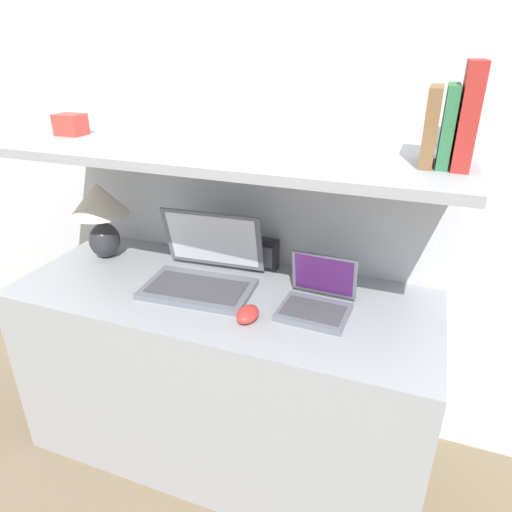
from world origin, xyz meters
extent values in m
plane|color=#7A664C|center=(0.00, 0.00, 0.00)|extent=(12.00, 12.00, 0.00)
cube|color=silver|center=(0.00, 0.65, 1.20)|extent=(6.00, 0.05, 2.40)
cube|color=#999EA3|center=(0.00, 0.29, 0.35)|extent=(1.45, 0.58, 0.70)
cube|color=silver|center=(0.00, 0.60, 0.58)|extent=(1.45, 0.04, 1.15)
cube|color=#999EA3|center=(0.00, 0.36, 1.17)|extent=(1.45, 0.52, 0.03)
ellipsoid|color=#2D2D33|center=(-0.55, 0.39, 0.77)|extent=(0.12, 0.12, 0.14)
cylinder|color=tan|center=(-0.55, 0.39, 0.86)|extent=(0.02, 0.02, 0.04)
cone|color=beige|center=(-0.55, 0.39, 0.94)|extent=(0.22, 0.22, 0.12)
cube|color=slate|center=(-0.07, 0.27, 0.71)|extent=(0.38, 0.25, 0.02)
cube|color=#47474C|center=(-0.07, 0.26, 0.72)|extent=(0.33, 0.18, 0.00)
cube|color=slate|center=(-0.08, 0.42, 0.84)|extent=(0.37, 0.09, 0.23)
cube|color=white|center=(-0.08, 0.41, 0.84)|extent=(0.33, 0.08, 0.20)
cube|color=slate|center=(0.33, 0.26, 0.71)|extent=(0.22, 0.18, 0.02)
cube|color=#47474C|center=(0.33, 0.26, 0.72)|extent=(0.19, 0.13, 0.00)
cube|color=slate|center=(0.34, 0.36, 0.80)|extent=(0.21, 0.04, 0.15)
cube|color=#4C1E60|center=(0.34, 0.36, 0.80)|extent=(0.19, 0.04, 0.13)
ellipsoid|color=red|center=(0.15, 0.16, 0.72)|extent=(0.07, 0.10, 0.04)
cube|color=black|center=(0.08, 0.52, 0.76)|extent=(0.10, 0.05, 0.11)
cube|color=#59595B|center=(0.08, 0.49, 0.76)|extent=(0.08, 0.00, 0.08)
cube|color=#A82823|center=(0.67, 0.36, 1.31)|extent=(0.04, 0.17, 0.26)
cube|color=#2D7042|center=(0.63, 0.36, 1.28)|extent=(0.03, 0.15, 0.20)
cube|color=brown|center=(0.59, 0.36, 1.28)|extent=(0.04, 0.16, 0.20)
cube|color=#CC3D33|center=(-0.59, 0.36, 1.22)|extent=(0.10, 0.08, 0.07)
camera|label=1|loc=(0.60, -0.94, 1.48)|focal=32.00mm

